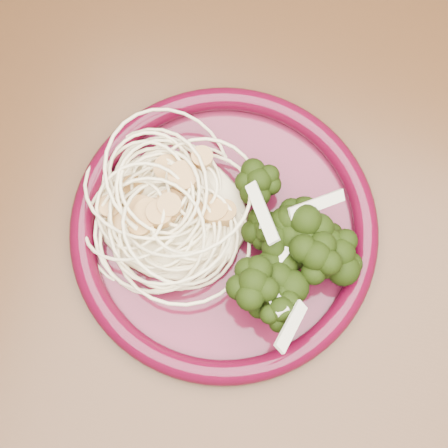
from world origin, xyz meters
name	(u,v)px	position (x,y,z in m)	size (l,w,h in m)	color
dining_table	(272,228)	(0.00, 0.00, 0.65)	(1.20, 0.80, 0.75)	#472814
dinner_plate	(224,228)	(-0.04, -0.04, 0.76)	(0.26, 0.26, 0.02)	#490E1F
spaghetti_pile	(171,211)	(-0.08, -0.05, 0.77)	(0.13, 0.11, 0.03)	beige
scallop_cluster	(168,198)	(-0.08, -0.05, 0.80)	(0.11, 0.11, 0.04)	#BE8945
broccoli_pile	(291,237)	(0.02, -0.04, 0.78)	(0.09, 0.14, 0.05)	black
onion_garnish	(295,226)	(0.02, -0.04, 0.81)	(0.06, 0.09, 0.05)	beige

